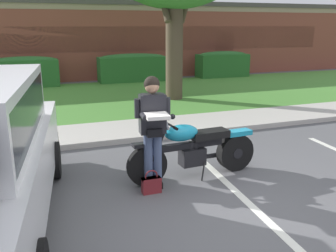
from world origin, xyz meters
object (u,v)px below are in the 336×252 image
object	(u,v)px
hedge_center_right	(222,64)
hedge_left	(25,72)
rider_person	(153,124)
brick_building	(105,37)
handbag	(151,184)
hedge_center_left	(133,67)
motorcycle	(198,148)

from	to	relation	value
hedge_center_right	hedge_left	bearing A→B (deg)	180.00
rider_person	brick_building	world-z (taller)	brick_building
rider_person	handbag	bearing A→B (deg)	-115.66
handbag	hedge_center_left	bearing A→B (deg)	76.39
motorcycle	brick_building	bearing A→B (deg)	83.83
rider_person	hedge_left	distance (m)	10.73
motorcycle	handbag	distance (m)	1.02
hedge_left	rider_person	bearing A→B (deg)	-80.17
rider_person	handbag	xyz separation A→B (m)	(-0.09, -0.19, -0.86)
motorcycle	handbag	size ratio (longest dim) A/B	6.23
hedge_left	hedge_center_left	distance (m)	4.34
motorcycle	hedge_center_right	world-z (taller)	motorcycle
rider_person	hedge_center_left	distance (m)	10.86
hedge_left	hedge_center_left	size ratio (longest dim) A/B	0.86
motorcycle	hedge_center_left	world-z (taller)	motorcycle
hedge_center_right	hedge_center_left	bearing A→B (deg)	180.00
rider_person	handbag	world-z (taller)	rider_person
handbag	brick_building	xyz separation A→B (m)	(2.75, 17.50, 1.60)
handbag	hedge_center_left	xyz separation A→B (m)	(2.60, 10.75, 0.51)
motorcycle	hedge_center_right	size ratio (longest dim) A/B	0.93
handbag	brick_building	size ratio (longest dim) A/B	0.01
handbag	rider_person	bearing A→B (deg)	64.34
rider_person	hedge_center_right	distance (m)	12.60
motorcycle	rider_person	world-z (taller)	rider_person
handbag	hedge_center_right	world-z (taller)	hedge_center_right
handbag	hedge_center_left	distance (m)	11.08
hedge_center_left	motorcycle	bearing A→B (deg)	-99.29
hedge_left	brick_building	xyz separation A→B (m)	(4.49, 6.74, 1.09)
rider_person	hedge_center_right	size ratio (longest dim) A/B	0.70
rider_person	hedge_left	xyz separation A→B (m)	(-1.83, 10.56, -0.36)
motorcycle	hedge_center_right	bearing A→B (deg)	59.86
hedge_left	brick_building	bearing A→B (deg)	56.32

